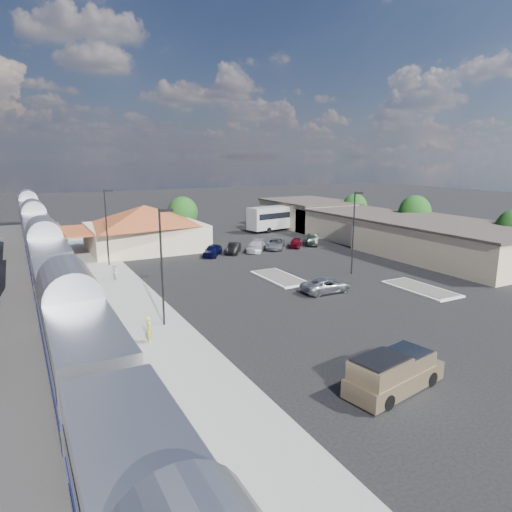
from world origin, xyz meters
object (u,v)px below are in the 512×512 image
suv (326,285)px  coach_bus (281,216)px  station_depot (145,227)px  pickup_truck (395,372)px

suv → coach_bus: coach_bus is taller
station_depot → coach_bus: (25.64, 6.11, -0.68)m
station_depot → coach_bus: 26.37m
pickup_truck → coach_bus: bearing=-35.2°
suv → coach_bus: 38.04m
coach_bus → suv: bearing=145.1°
pickup_truck → suv: 18.55m
station_depot → pickup_truck: 45.36m
station_depot → coach_bus: station_depot is taller
pickup_truck → coach_bus: size_ratio=0.49×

